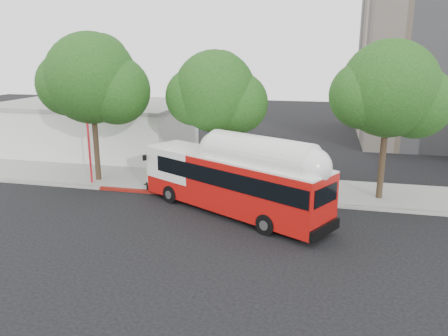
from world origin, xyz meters
name	(u,v)px	position (x,y,z in m)	size (l,w,h in m)	color
ground	(205,223)	(0.00, 0.00, 0.00)	(120.00, 120.00, 0.00)	black
sidewalk	(232,185)	(0.00, 6.50, 0.07)	(60.00, 5.00, 0.15)	gray
curb_strip	(223,197)	(0.00, 3.90, 0.07)	(60.00, 0.30, 0.15)	gray
red_curb_segment	(175,194)	(-3.00, 3.90, 0.08)	(10.00, 0.32, 0.16)	maroon
street_tree_left	(99,82)	(-8.53, 5.56, 6.60)	(6.67, 5.80, 9.74)	#2D2116
street_tree_mid	(222,95)	(-0.59, 6.06, 5.91)	(5.75, 5.00, 8.62)	#2D2116
street_tree_right	(397,93)	(9.44, 5.86, 6.26)	(6.21, 5.40, 9.18)	#2D2116
low_commercial_bldg	(94,127)	(-14.00, 14.00, 2.15)	(16.20, 10.20, 4.25)	silver
transit_bus	(232,183)	(1.06, 1.68, 1.67)	(11.60, 7.65, 3.58)	#B10F0C
signal_pole	(89,149)	(-9.03, 4.67, 2.42)	(0.13, 0.45, 4.71)	red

